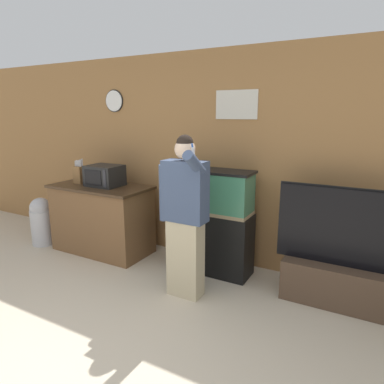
% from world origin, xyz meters
% --- Properties ---
extents(wall_back_paneled, '(10.00, 0.08, 2.60)m').
position_xyz_m(wall_back_paneled, '(-0.00, 2.59, 1.30)').
color(wall_back_paneled, olive).
rests_on(wall_back_paneled, ground_plane).
extents(counter_island, '(1.36, 0.68, 0.92)m').
position_xyz_m(counter_island, '(-1.38, 2.05, 0.46)').
color(counter_island, brown).
rests_on(counter_island, ground_plane).
extents(microwave, '(0.45, 0.36, 0.27)m').
position_xyz_m(microwave, '(-1.32, 2.08, 1.06)').
color(microwave, black).
rests_on(microwave, counter_island).
extents(knife_block, '(0.14, 0.09, 0.34)m').
position_xyz_m(knife_block, '(-1.74, 2.02, 1.05)').
color(knife_block, brown).
rests_on(knife_block, counter_island).
extents(aquarium_on_stand, '(0.99, 0.37, 1.24)m').
position_xyz_m(aquarium_on_stand, '(0.18, 2.21, 0.62)').
color(aquarium_on_stand, black).
rests_on(aquarium_on_stand, ground_plane).
extents(tv_on_stand, '(1.17, 0.40, 1.19)m').
position_xyz_m(tv_on_stand, '(1.57, 2.15, 0.35)').
color(tv_on_stand, '#4C3828').
rests_on(tv_on_stand, ground_plane).
extents(person_standing, '(0.52, 0.40, 1.66)m').
position_xyz_m(person_standing, '(0.19, 1.57, 0.87)').
color(person_standing, '#BCAD89').
rests_on(person_standing, ground_plane).
extents(trash_bin, '(0.31, 0.31, 0.69)m').
position_xyz_m(trash_bin, '(-2.32, 1.81, 0.35)').
color(trash_bin, '#B7B7BC').
rests_on(trash_bin, ground_plane).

